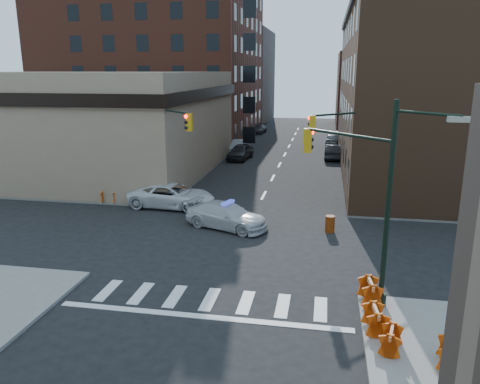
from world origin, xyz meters
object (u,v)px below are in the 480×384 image
at_px(parked_car_wnear, 240,152).
at_px(barricade_nw_a, 157,197).
at_px(pedestrian_a, 134,188).
at_px(barrel_road, 330,224).
at_px(pedestrian_b, 115,188).
at_px(barrel_bank, 184,194).
at_px(parked_car_wfar, 238,146).
at_px(police_car, 227,216).
at_px(pickup, 172,196).
at_px(barricade_se_a, 370,292).
at_px(parked_car_enear, 333,152).

height_order(parked_car_wnear, barricade_nw_a, parked_car_wnear).
xyz_separation_m(pedestrian_a, barrel_road, (13.72, -4.00, -0.57)).
bearing_deg(pedestrian_b, barricade_nw_a, 6.50).
bearing_deg(barrel_bank, parked_car_wfar, 89.67).
distance_m(police_car, parked_car_wfar, 26.32).
distance_m(pickup, parked_car_wfar, 22.41).
bearing_deg(barricade_se_a, pedestrian_a, 44.34).
bearing_deg(parked_car_wnear, barrel_bank, -86.75).
height_order(police_car, parked_car_enear, parked_car_enear).
bearing_deg(pedestrian_a, police_car, -1.47).
relative_size(pedestrian_b, barricade_nw_a, 1.77).
distance_m(police_car, parked_car_enear, 24.90).
distance_m(pedestrian_a, barrel_bank, 3.55).
bearing_deg(barricade_nw_a, barrel_bank, 54.34).
height_order(police_car, barrel_road, police_car).
distance_m(pedestrian_b, barrel_road, 15.38).
xyz_separation_m(parked_car_wfar, barrel_bank, (-0.12, -20.65, -0.25)).
bearing_deg(barrel_road, barricade_nw_a, 163.15).
relative_size(pedestrian_a, barricade_nw_a, 1.67).
xyz_separation_m(parked_car_enear, barricade_se_a, (1.13, -32.44, -0.14)).
bearing_deg(parked_car_wnear, barricade_se_a, -63.32).
distance_m(parked_car_enear, pedestrian_b, 25.37).
bearing_deg(police_car, barricade_nw_a, 76.00).
xyz_separation_m(parked_car_wnear, pedestrian_b, (-5.71, -18.09, 0.30)).
height_order(parked_car_wnear, pedestrian_a, pedestrian_a).
relative_size(parked_car_enear, barricade_nw_a, 4.26).
bearing_deg(barricade_nw_a, pedestrian_a, 178.48).
bearing_deg(pedestrian_a, pedestrian_b, -131.46).
relative_size(police_car, barrel_bank, 5.27).
bearing_deg(barricade_se_a, parked_car_wnear, 13.71).
relative_size(parked_car_enear, barrel_road, 4.77).
relative_size(police_car, parked_car_enear, 1.11).
relative_size(pickup, barricade_nw_a, 5.39).
distance_m(parked_car_wnear, barricade_se_a, 32.20).
distance_m(police_car, barrel_road, 6.08).
bearing_deg(pedestrian_a, barricade_nw_a, 15.48).
bearing_deg(parked_car_wfar, parked_car_wnear, -78.81).
relative_size(pedestrian_a, pedestrian_b, 0.94).
height_order(police_car, pedestrian_b, pedestrian_b).
xyz_separation_m(police_car, barrel_road, (6.07, 0.31, -0.26)).
bearing_deg(pickup, parked_car_enear, -24.73).
xyz_separation_m(pedestrian_b, barricade_se_a, (16.48, -12.26, -0.49)).
relative_size(parked_car_enear, pedestrian_b, 2.40).
bearing_deg(police_car, pedestrian_a, 80.49).
relative_size(police_car, barricade_nw_a, 4.73).
xyz_separation_m(parked_car_wfar, barrel_road, (10.25, -25.67, -0.25)).
height_order(pedestrian_a, barricade_nw_a, pedestrian_a).
bearing_deg(pedestrian_b, barrel_road, -7.88).
relative_size(parked_car_enear, barrel_bank, 4.75).
relative_size(pickup, pedestrian_b, 3.04).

